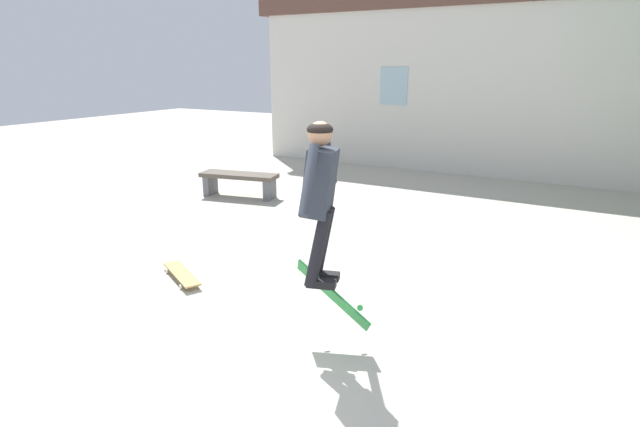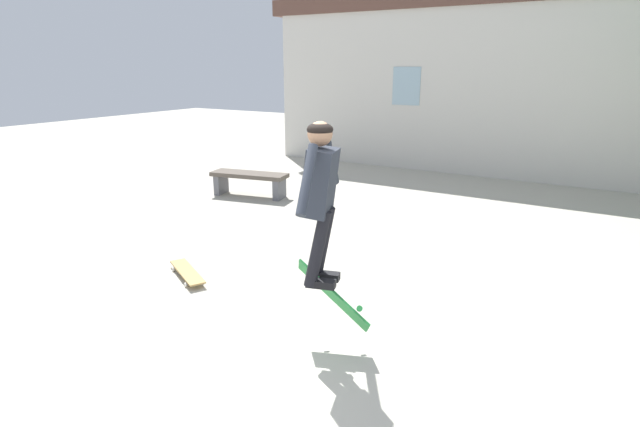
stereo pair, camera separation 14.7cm
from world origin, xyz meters
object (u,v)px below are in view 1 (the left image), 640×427
(park_bench, at_px, (239,180))
(skater, at_px, (320,190))
(skateboard_flipping, at_px, (333,295))
(skateboard_resting, at_px, (182,274))

(park_bench, relative_size, skater, 1.10)
(park_bench, height_order, skateboard_flipping, skateboard_flipping)
(skateboard_flipping, height_order, skateboard_resting, skateboard_flipping)
(park_bench, bearing_deg, skateboard_resting, -73.69)
(park_bench, height_order, skateboard_resting, park_bench)
(skater, relative_size, skateboard_resting, 1.69)
(park_bench, height_order, skater, skater)
(skater, height_order, skateboard_flipping, skater)
(skateboard_flipping, bearing_deg, skateboard_resting, 171.99)
(skater, xyz_separation_m, skateboard_resting, (-2.19, 0.47, -1.42))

